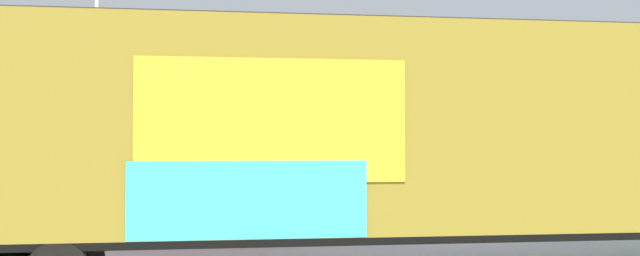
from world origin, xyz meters
name	(u,v)px	position (x,y,z in m)	size (l,w,h in m)	color
freight_car	(406,133)	(-1.05, 0.00, 2.50)	(17.64, 3.81, 4.42)	olive
flagpole	(104,45)	(-6.91, 12.39, 5.47)	(1.20, 1.19, 8.55)	silver
hillside	(211,119)	(0.04, 74.59, 5.50)	(134.47, 31.79, 15.81)	silver
parked_car_red	(202,204)	(-4.09, 6.76, 0.86)	(4.79, 2.63, 1.74)	#B21E1E
parked_car_white	(428,200)	(1.89, 6.99, 0.84)	(4.53, 2.43, 1.69)	silver
parked_car_green	(630,195)	(8.03, 7.09, 0.88)	(4.86, 2.21, 1.73)	#1E5933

